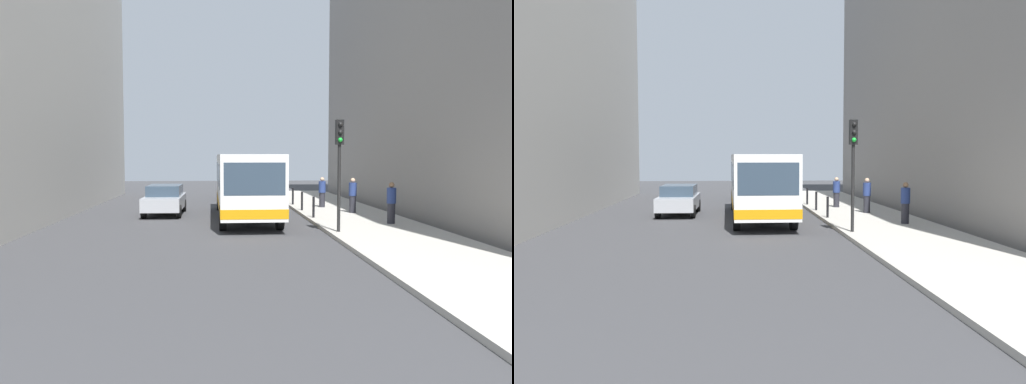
# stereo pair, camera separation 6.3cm
# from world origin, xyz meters

# --- Properties ---
(ground_plane) EXTENTS (80.00, 80.00, 0.00)m
(ground_plane) POSITION_xyz_m (0.00, 0.00, 0.00)
(ground_plane) COLOR #38383A
(sidewalk) EXTENTS (4.40, 40.00, 0.15)m
(sidewalk) POSITION_xyz_m (5.40, 0.00, 0.07)
(sidewalk) COLOR #ADA89E
(sidewalk) RESTS_ON ground
(building_right) EXTENTS (7.00, 32.00, 17.70)m
(building_right) POSITION_xyz_m (11.50, 4.00, 8.85)
(building_right) COLOR gray
(building_right) RESTS_ON ground
(bus) EXTENTS (2.62, 11.04, 3.00)m
(bus) POSITION_xyz_m (0.41, 3.25, 1.73)
(bus) COLOR white
(bus) RESTS_ON ground
(car_beside_bus) EXTENTS (1.93, 4.43, 1.48)m
(car_beside_bus) POSITION_xyz_m (-3.49, 5.01, 0.78)
(car_beside_bus) COLOR #A5A8AD
(car_beside_bus) RESTS_ON ground
(car_behind_bus) EXTENTS (1.98, 4.46, 1.48)m
(car_behind_bus) POSITION_xyz_m (0.42, 13.88, 0.78)
(car_behind_bus) COLOR navy
(car_behind_bus) RESTS_ON ground
(traffic_light) EXTENTS (0.28, 0.33, 4.10)m
(traffic_light) POSITION_xyz_m (3.55, -2.46, 3.01)
(traffic_light) COLOR black
(traffic_light) RESTS_ON sidewalk
(bollard_near) EXTENTS (0.11, 0.11, 0.95)m
(bollard_near) POSITION_xyz_m (3.45, 2.00, 0.62)
(bollard_near) COLOR black
(bollard_near) RESTS_ON sidewalk
(bollard_mid) EXTENTS (0.11, 0.11, 0.95)m
(bollard_mid) POSITION_xyz_m (3.45, 5.19, 0.62)
(bollard_mid) COLOR black
(bollard_mid) RESTS_ON sidewalk
(bollard_far) EXTENTS (0.11, 0.11, 0.95)m
(bollard_far) POSITION_xyz_m (3.45, 8.39, 0.62)
(bollard_far) COLOR black
(bollard_far) RESTS_ON sidewalk
(bollard_farthest) EXTENTS (0.11, 0.11, 0.95)m
(bollard_farthest) POSITION_xyz_m (3.45, 11.59, 0.62)
(bollard_farthest) COLOR black
(bollard_farthest) RESTS_ON sidewalk
(pedestrian_near_signal) EXTENTS (0.38, 0.38, 1.71)m
(pedestrian_near_signal) POSITION_xyz_m (6.25, -0.32, 1.00)
(pedestrian_near_signal) COLOR #26262D
(pedestrian_near_signal) RESTS_ON sidewalk
(pedestrian_mid_sidewalk) EXTENTS (0.38, 0.38, 1.71)m
(pedestrian_mid_sidewalk) POSITION_xyz_m (5.73, 3.82, 1.00)
(pedestrian_mid_sidewalk) COLOR #26262D
(pedestrian_mid_sidewalk) RESTS_ON sidewalk
(pedestrian_far_sidewalk) EXTENTS (0.38, 0.38, 1.63)m
(pedestrian_far_sidewalk) POSITION_xyz_m (4.80, 6.70, 0.96)
(pedestrian_far_sidewalk) COLOR #26262D
(pedestrian_far_sidewalk) RESTS_ON sidewalk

